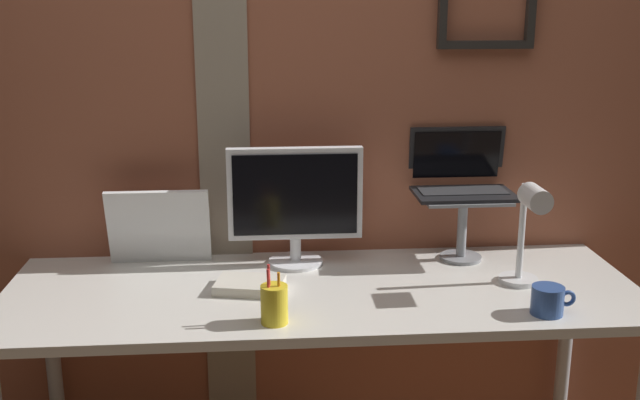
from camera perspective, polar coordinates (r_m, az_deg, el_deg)
brick_wall_back at (r=2.58m, az=-2.34°, el=6.66°), size 3.06×0.15×2.47m
desk at (r=2.35m, az=0.20°, el=-8.27°), size 1.93×0.68×0.76m
monitor at (r=2.46m, az=-1.88°, el=0.05°), size 0.44×0.18×0.39m
laptop_stand at (r=2.57m, az=10.64°, el=-1.24°), size 0.28×0.22×0.22m
laptop at (r=2.59m, az=10.45°, el=1.88°), size 0.33×0.24×0.21m
whiteboard_panel at (r=2.54m, az=-11.98°, el=-2.00°), size 0.33×0.08×0.26m
desk_lamp at (r=2.33m, az=15.38°, el=-1.80°), size 0.12×0.20×0.33m
pen_cup at (r=2.07m, az=-3.45°, el=-7.79°), size 0.07×0.07×0.17m
coffee_mug at (r=2.22m, az=16.73°, el=-7.21°), size 0.13×0.09×0.08m
paper_clutter_stack at (r=2.31m, az=-5.27°, el=-6.38°), size 0.22×0.18×0.03m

